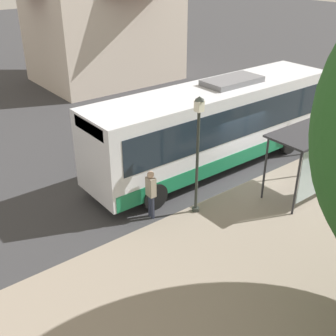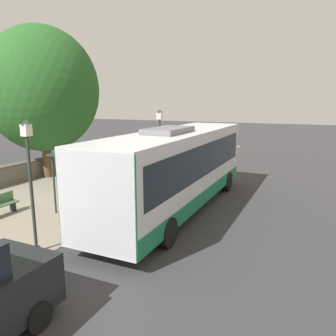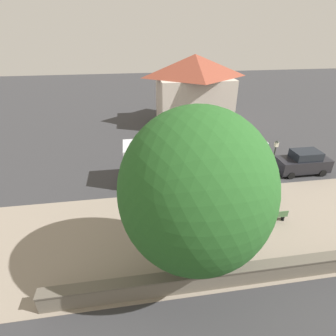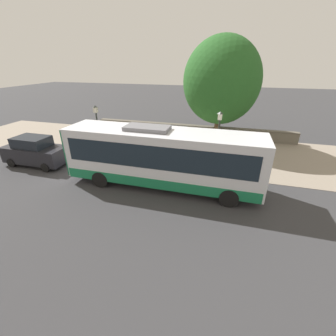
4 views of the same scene
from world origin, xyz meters
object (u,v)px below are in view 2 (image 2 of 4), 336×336
Objects in this scene: bus at (177,168)px; street_lamp_far at (160,142)px; bus_shelter at (86,160)px; pedestrian at (181,165)px; street_lamp_near at (30,176)px; shade_tree at (42,90)px.

bus is 3.79m from street_lamp_far.
bus_shelter reaches higher than pedestrian.
street_lamp_far is (0.15, 8.54, 0.04)m from street_lamp_near.
shade_tree is (-8.18, -1.94, 4.25)m from pedestrian.
bus is at bearing -70.17° from pedestrian.
pedestrian is 0.42× the size of street_lamp_far.
street_lamp_far is at bearing 3.90° from shade_tree.
bus is 6.09m from street_lamp_near.
bus_shelter is 1.83× the size of pedestrian.
shade_tree is at bearing -176.10° from street_lamp_far.
pedestrian is 10.10m from street_lamp_near.
shade_tree reaches higher than bus_shelter.
pedestrian is at bearing 85.31° from street_lamp_near.
street_lamp_near is at bearing -94.69° from pedestrian.
bus_shelter is 4.80m from street_lamp_near.
bus_shelter is 0.79× the size of street_lamp_near.
shade_tree is (-5.82, 3.50, 3.21)m from bus_shelter.
bus is at bearing -14.16° from shade_tree.
street_lamp_far reaches higher than street_lamp_near.
street_lamp_far is 8.03m from shade_tree.
street_lamp_near reaches higher than pedestrian.
bus_shelter is 4.37m from street_lamp_far.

